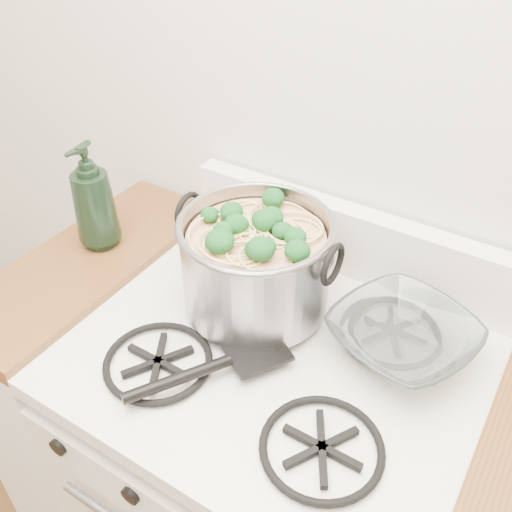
% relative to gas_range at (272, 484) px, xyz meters
% --- Properties ---
extents(gas_range, '(0.76, 0.66, 0.92)m').
position_rel_gas_range_xyz_m(gas_range, '(0.00, 0.00, 0.00)').
color(gas_range, white).
rests_on(gas_range, ground).
extents(counter_left, '(0.25, 0.65, 0.92)m').
position_rel_gas_range_xyz_m(counter_left, '(-0.51, 0.00, 0.02)').
color(counter_left, silver).
rests_on(counter_left, ground).
extents(stock_pot, '(0.33, 0.30, 0.20)m').
position_rel_gas_range_xyz_m(stock_pot, '(-0.10, 0.08, 0.58)').
color(stock_pot, gray).
rests_on(stock_pot, gas_range).
extents(spatula, '(0.41, 0.42, 0.02)m').
position_rel_gas_range_xyz_m(spatula, '(-0.02, -0.04, 0.50)').
color(spatula, black).
rests_on(spatula, gas_range).
extents(glass_bowl, '(0.13, 0.13, 0.03)m').
position_rel_gas_range_xyz_m(glass_bowl, '(0.20, 0.12, 0.50)').
color(glass_bowl, white).
rests_on(glass_bowl, gas_range).
extents(bottle, '(0.10, 0.11, 0.25)m').
position_rel_gas_range_xyz_m(bottle, '(-0.51, 0.06, 0.61)').
color(bottle, black).
rests_on(bottle, counter_left).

